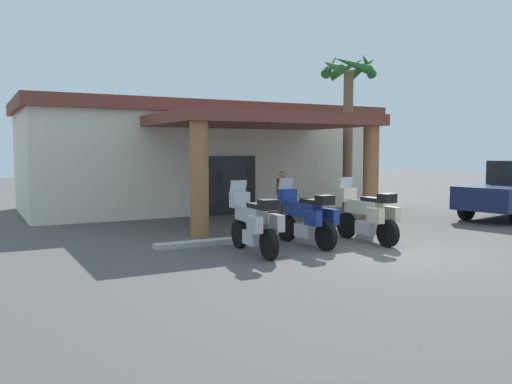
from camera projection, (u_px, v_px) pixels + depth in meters
name	position (u px, v px, depth m)	size (l,w,h in m)	color
ground_plane	(391.00, 252.00, 12.25)	(80.00, 80.00, 0.00)	#514F4C
motel_building	(203.00, 156.00, 21.66)	(14.00, 10.53, 4.07)	silver
motorcycle_silver	(254.00, 223.00, 11.99)	(0.72, 2.21, 1.61)	black
motorcycle_blue	(306.00, 217.00, 13.02)	(0.73, 2.21, 1.61)	black
motorcycle_cream	(367.00, 215.00, 13.48)	(0.71, 2.21, 1.61)	black
pedestrian	(283.00, 192.00, 17.37)	(0.32, 0.52, 1.65)	brown
palm_tree_near_portico	(348.00, 95.00, 19.78)	(2.12, 2.23, 6.01)	brown
curb_strip	(280.00, 236.00, 14.15)	(6.82, 0.36, 0.12)	#ADA89E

